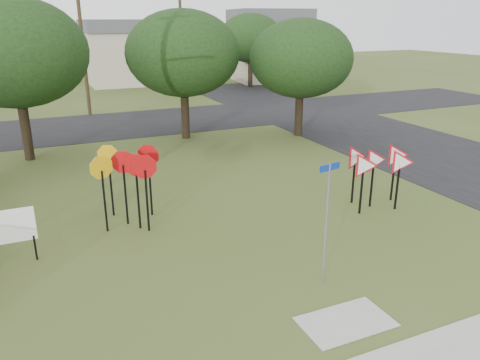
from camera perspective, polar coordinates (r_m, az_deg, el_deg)
name	(u,v)px	position (r m, az deg, el deg)	size (l,w,h in m)	color
ground	(290,271)	(12.56, 6.17, -10.98)	(140.00, 140.00, 0.00)	#38481B
street_right	(389,140)	(26.89, 17.76, 4.70)	(8.00, 50.00, 0.02)	black
street_far	(131,123)	(30.50, -13.11, 6.74)	(60.00, 8.00, 0.02)	black
curb_pad	(346,322)	(10.89, 12.77, -16.52)	(2.00, 1.20, 0.02)	#9A9B93
street_name_sign	(326,217)	(11.42, 10.50, -4.44)	(0.63, 0.15, 3.10)	gray
stop_sign_cluster	(127,170)	(14.93, -13.55, 1.21)	(2.27, 1.94, 2.46)	black
yield_sign_cluster	(378,163)	(16.68, 16.43, 2.05)	(2.75, 1.34, 2.17)	black
info_board	(10,228)	(13.78, -26.20, -5.31)	(1.25, 0.05, 1.56)	black
far_pole_a	(83,45)	(33.55, -18.62, 15.28)	(1.40, 0.24, 9.00)	#42341E
far_pole_b	(182,44)	(39.13, -7.14, 16.12)	(1.40, 0.24, 8.50)	#42341E
house_mid	(127,51)	(50.34, -13.58, 15.02)	(8.40, 8.40, 6.20)	beige
house_right	(268,45)	(51.17, 3.49, 16.11)	(8.30, 8.30, 7.20)	beige
tree_near_left	(14,53)	(23.36, -25.83, 13.79)	(6.40, 6.40, 7.27)	black
tree_near_mid	(183,53)	(25.54, -6.98, 15.06)	(6.00, 6.00, 6.80)	black
tree_near_right	(301,59)	(26.23, 7.46, 14.45)	(5.60, 5.60, 6.33)	black
tree_far_right	(250,38)	(45.77, 1.29, 16.91)	(6.00, 6.00, 6.80)	black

